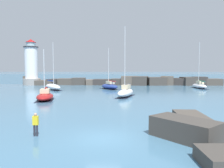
% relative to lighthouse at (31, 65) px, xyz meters
% --- Properties ---
extents(ground_plane, '(600.00, 600.00, 0.00)m').
position_rel_lighthouse_xyz_m(ground_plane, '(23.68, -46.41, -5.49)').
color(ground_plane, teal).
extents(open_sea_beyond, '(400.00, 116.00, 0.01)m').
position_rel_lighthouse_xyz_m(open_sea_beyond, '(23.68, 60.86, -5.48)').
color(open_sea_beyond, '#386684').
rests_on(open_sea_beyond, ground).
extents(breakwater_jetty, '(55.69, 6.45, 2.48)m').
position_rel_lighthouse_xyz_m(breakwater_jetty, '(26.47, 1.08, -4.47)').
color(breakwater_jetty, '#4C443D').
rests_on(breakwater_jetty, ground).
extents(lighthouse, '(4.73, 4.73, 12.77)m').
position_rel_lighthouse_xyz_m(lighthouse, '(0.00, 0.00, 0.00)').
color(lighthouse, gray).
rests_on(lighthouse, ground).
extents(foreground_rocks, '(5.30, 8.81, 1.34)m').
position_rel_lighthouse_xyz_m(foreground_rocks, '(29.63, -46.69, -4.89)').
color(foreground_rocks, '#423D38').
rests_on(foreground_rocks, ground).
extents(sailboat_moored_0, '(3.74, 6.83, 11.22)m').
position_rel_lighthouse_xyz_m(sailboat_moored_0, '(25.78, -24.97, -4.73)').
color(sailboat_moored_0, white).
rests_on(sailboat_moored_0, ground).
extents(sailboat_moored_1, '(5.16, 6.17, 9.16)m').
position_rel_lighthouse_xyz_m(sailboat_moored_1, '(22.54, -11.62, -4.81)').
color(sailboat_moored_1, navy).
rests_on(sailboat_moored_1, ground).
extents(sailboat_moored_2, '(6.18, 7.67, 10.19)m').
position_rel_lighthouse_xyz_m(sailboat_moored_2, '(10.18, -13.52, -4.83)').
color(sailboat_moored_2, white).
rests_on(sailboat_moored_2, ground).
extents(sailboat_moored_3, '(2.25, 6.74, 10.72)m').
position_rel_lighthouse_xyz_m(sailboat_moored_3, '(43.41, -9.12, -4.82)').
color(sailboat_moored_3, white).
rests_on(sailboat_moored_3, ground).
extents(sailboat_moored_4, '(3.28, 5.60, 7.33)m').
position_rel_lighthouse_xyz_m(sailboat_moored_4, '(13.96, -29.42, -4.89)').
color(sailboat_moored_4, maroon).
rests_on(sailboat_moored_4, ground).
extents(person_on_rocks, '(0.36, 0.22, 1.60)m').
position_rel_lighthouse_xyz_m(person_on_rocks, '(19.12, -46.19, -4.60)').
color(person_on_rocks, '#282833').
rests_on(person_on_rocks, ground).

